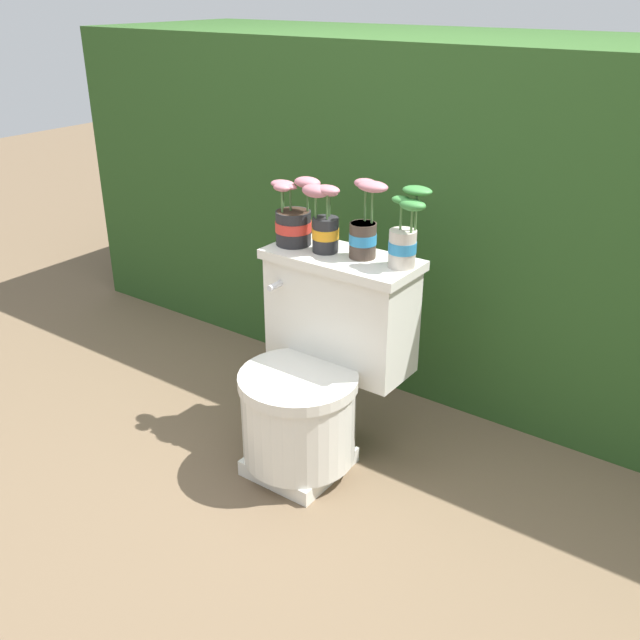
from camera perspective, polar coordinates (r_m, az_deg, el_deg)
name	(u,v)px	position (r m, az deg, el deg)	size (l,w,h in m)	color
ground_plane	(326,472)	(2.38, 0.45, -12.06)	(12.00, 12.00, 0.00)	brown
hedge_backdrop	(483,207)	(2.95, 12.87, 8.81)	(3.55, 0.96, 1.28)	#284C1E
toilet	(319,368)	(2.29, -0.11, -3.87)	(0.50, 0.54, 0.68)	silver
potted_plant_left	(294,219)	(2.32, -2.12, 8.06)	(0.18, 0.12, 0.22)	#262628
potted_plant_midleft	(324,221)	(2.24, 0.34, 7.92)	(0.12, 0.10, 0.22)	#262628
potted_plant_middle	(364,226)	(2.20, 3.57, 7.51)	(0.11, 0.09, 0.24)	#47382D
potted_plant_midright	(405,235)	(2.13, 6.81, 6.77)	(0.12, 0.10, 0.25)	beige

